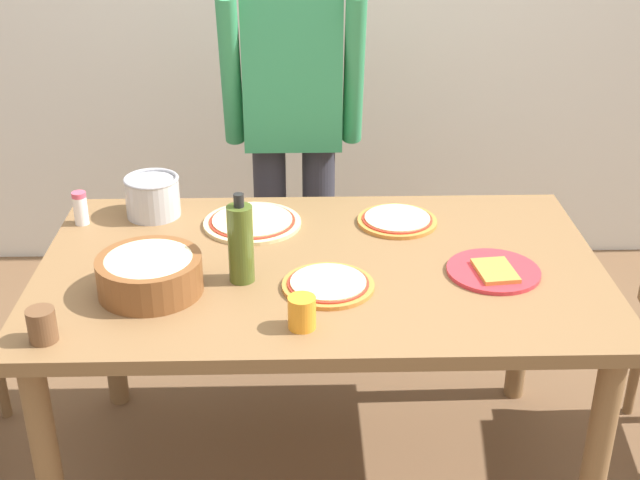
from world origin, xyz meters
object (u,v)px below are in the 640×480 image
(pizza_raw_on_board, at_px, (252,222))
(plate_with_slice, at_px, (494,271))
(olive_oil_bottle, at_px, (241,243))
(popcorn_bowl, at_px, (149,271))
(dining_table, at_px, (320,291))
(cup_small_brown, at_px, (42,325))
(steel_pot, at_px, (153,196))
(salt_shaker, at_px, (80,208))
(cup_orange, at_px, (302,313))
(person_cook, at_px, (293,120))
(pizza_cooked_on_tray, at_px, (328,285))
(pizza_second_cooked, at_px, (397,220))

(pizza_raw_on_board, bearing_deg, plate_with_slice, -26.15)
(pizza_raw_on_board, distance_m, olive_oil_bottle, 0.37)
(pizza_raw_on_board, height_order, popcorn_bowl, popcorn_bowl)
(dining_table, relative_size, cup_small_brown, 18.82)
(steel_pot, relative_size, salt_shaker, 1.64)
(steel_pot, distance_m, cup_orange, 0.83)
(dining_table, bearing_deg, cup_orange, -99.13)
(salt_shaker, bearing_deg, pizza_raw_on_board, -2.42)
(salt_shaker, bearing_deg, popcorn_bowl, -57.14)
(person_cook, xyz_separation_m, pizza_cooked_on_tray, (0.09, -0.90, -0.17))
(pizza_second_cooked, relative_size, popcorn_bowl, 0.89)
(pizza_second_cooked, relative_size, olive_oil_bottle, 0.97)
(person_cook, height_order, cup_small_brown, person_cook)
(pizza_second_cooked, height_order, cup_small_brown, cup_small_brown)
(cup_small_brown, bearing_deg, salt_shaker, 94.94)
(pizza_second_cooked, bearing_deg, olive_oil_bottle, -142.33)
(pizza_raw_on_board, relative_size, plate_with_slice, 1.17)
(salt_shaker, bearing_deg, pizza_second_cooked, -1.14)
(pizza_second_cooked, bearing_deg, cup_small_brown, -145.00)
(person_cook, bearing_deg, pizza_second_cooked, -56.42)
(person_cook, height_order, popcorn_bowl, person_cook)
(olive_oil_bottle, bearing_deg, dining_table, 22.77)
(pizza_cooked_on_tray, distance_m, popcorn_bowl, 0.48)
(cup_orange, relative_size, salt_shaker, 0.80)
(cup_orange, bearing_deg, pizza_cooked_on_tray, 70.21)
(pizza_raw_on_board, distance_m, salt_shaker, 0.53)
(popcorn_bowl, distance_m, salt_shaker, 0.52)
(salt_shaker, bearing_deg, plate_with_slice, -16.43)
(person_cook, relative_size, cup_small_brown, 19.06)
(popcorn_bowl, relative_size, steel_pot, 1.61)
(pizza_second_cooked, bearing_deg, cup_orange, -116.46)
(person_cook, bearing_deg, pizza_cooked_on_tray, -83.97)
(pizza_raw_on_board, xyz_separation_m, popcorn_bowl, (-0.25, -0.41, 0.05))
(popcorn_bowl, distance_m, olive_oil_bottle, 0.25)
(pizza_raw_on_board, xyz_separation_m, plate_with_slice, (0.69, -0.34, -0.00))
(pizza_cooked_on_tray, height_order, salt_shaker, salt_shaker)
(pizza_cooked_on_tray, xyz_separation_m, cup_small_brown, (-0.70, -0.24, 0.03))
(pizza_raw_on_board, relative_size, popcorn_bowl, 1.09)
(person_cook, height_order, pizza_cooked_on_tray, person_cook)
(pizza_second_cooked, xyz_separation_m, popcorn_bowl, (-0.70, -0.42, 0.05))
(pizza_second_cooked, distance_m, cup_small_brown, 1.13)
(dining_table, bearing_deg, salt_shaker, 158.75)
(person_cook, bearing_deg, cup_small_brown, -117.90)
(pizza_cooked_on_tray, relative_size, popcorn_bowl, 0.90)
(pizza_cooked_on_tray, relative_size, olive_oil_bottle, 0.98)
(pizza_second_cooked, xyz_separation_m, cup_small_brown, (-0.93, -0.65, 0.03))
(cup_orange, bearing_deg, pizza_second_cooked, 63.54)
(salt_shaker, bearing_deg, dining_table, -21.25)
(pizza_second_cooked, relative_size, salt_shaker, 2.35)
(pizza_cooked_on_tray, distance_m, plate_with_slice, 0.47)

